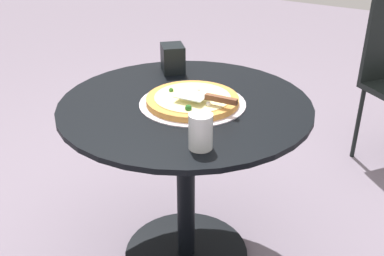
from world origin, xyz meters
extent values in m
plane|color=slate|center=(0.00, 0.00, 0.00)|extent=(10.00, 10.00, 0.00)
cylinder|color=black|center=(0.00, 0.00, 0.68)|extent=(0.87, 0.87, 0.02)
cylinder|color=black|center=(0.00, 0.00, 0.35)|extent=(0.07, 0.07, 0.66)
cylinder|color=black|center=(0.00, 0.00, 0.01)|extent=(0.50, 0.50, 0.02)
cylinder|color=silver|center=(0.00, -0.03, 0.69)|extent=(0.36, 0.36, 0.00)
cylinder|color=#D28D40|center=(0.00, -0.03, 0.71)|extent=(0.32, 0.32, 0.02)
cylinder|color=#F4E494|center=(0.00, -0.03, 0.72)|extent=(0.26, 0.26, 0.00)
sphere|color=silver|center=(-0.01, -0.02, 0.72)|extent=(0.02, 0.02, 0.02)
sphere|color=silver|center=(-0.03, -0.11, 0.72)|extent=(0.02, 0.02, 0.02)
sphere|color=#246122|center=(-0.10, -0.07, 0.72)|extent=(0.02, 0.02, 0.02)
sphere|color=#356F25|center=(0.00, 0.06, 0.72)|extent=(0.02, 0.02, 0.02)
sphere|color=silver|center=(0.04, -0.03, 0.72)|extent=(0.02, 0.02, 0.02)
cube|color=silver|center=(-0.03, -0.05, 0.74)|extent=(0.09, 0.11, 0.00)
cube|color=brown|center=(-0.02, -0.15, 0.74)|extent=(0.03, 0.11, 0.02)
cylinder|color=silver|center=(-0.24, -0.21, 0.74)|extent=(0.07, 0.07, 0.10)
cube|color=black|center=(0.23, 0.21, 0.75)|extent=(0.13, 0.13, 0.11)
cylinder|color=black|center=(1.17, -0.37, 0.21)|extent=(0.02, 0.02, 0.42)
camera|label=1|loc=(-1.20, -0.78, 1.33)|focal=42.39mm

